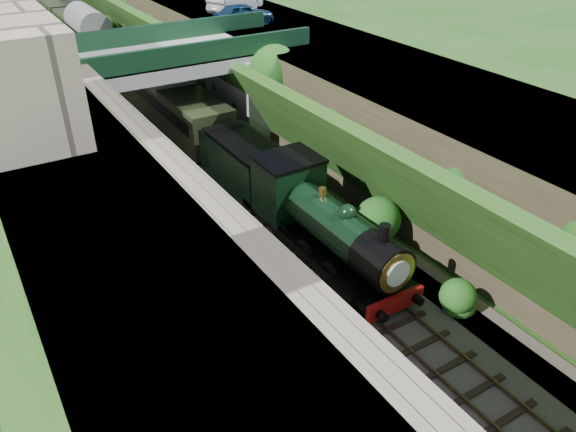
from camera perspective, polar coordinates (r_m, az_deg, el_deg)
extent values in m
plane|color=#1E4714|center=(20.53, 14.98, -17.45)|extent=(160.00, 160.00, 0.00)
cube|color=#473F38|center=(34.02, -9.15, 4.58)|extent=(10.00, 90.00, 0.20)
cube|color=#756B56|center=(31.23, -19.01, 7.63)|extent=(1.00, 90.00, 7.00)
cube|color=#262628|center=(30.79, -25.26, 5.97)|extent=(6.00, 90.00, 7.00)
cube|color=#262628|center=(37.12, 4.27, 12.23)|extent=(8.00, 90.00, 6.25)
cube|color=#1E4714|center=(34.97, -1.89, 10.36)|extent=(4.02, 90.00, 6.36)
sphere|color=#194C14|center=(23.46, 16.87, -7.82)|extent=(1.49, 1.49, 1.49)
sphere|color=#194C14|center=(24.47, 17.08, 3.49)|extent=(1.44, 1.44, 1.44)
sphere|color=#194C14|center=(26.45, 9.12, -0.32)|extent=(2.15, 2.15, 2.15)
sphere|color=#194C14|center=(28.24, 7.85, 7.15)|extent=(1.78, 1.78, 1.78)
sphere|color=#194C14|center=(30.23, 4.60, 9.01)|extent=(1.96, 1.96, 1.96)
sphere|color=#194C14|center=(32.37, -0.90, 4.53)|extent=(1.48, 1.48, 1.48)
sphere|color=#194C14|center=(35.28, -1.32, 12.91)|extent=(1.81, 1.81, 1.81)
sphere|color=#194C14|center=(37.35, -4.57, 11.16)|extent=(1.54, 1.54, 1.54)
sphere|color=#194C14|center=(39.86, -6.22, 13.15)|extent=(2.18, 2.18, 2.18)
sphere|color=#194C14|center=(42.08, -8.05, 13.44)|extent=(1.43, 1.43, 1.43)
sphere|color=#194C14|center=(44.53, -9.46, 14.56)|extent=(1.86, 1.86, 1.86)
sphere|color=#194C14|center=(48.26, -12.09, 14.19)|extent=(1.44, 1.44, 1.44)
sphere|color=#194C14|center=(50.71, -12.57, 16.43)|extent=(1.70, 1.70, 1.70)
sphere|color=#194C14|center=(54.10, -13.43, 18.49)|extent=(1.80, 1.80, 1.80)
sphere|color=#194C14|center=(55.47, -14.36, 17.82)|extent=(1.72, 1.72, 1.72)
sphere|color=#194C14|center=(59.04, -15.67, 18.32)|extent=(1.58, 1.58, 1.58)
sphere|color=#194C14|center=(61.00, -15.57, 20.33)|extent=(1.51, 1.51, 1.51)
sphere|color=#194C14|center=(64.16, -17.66, 17.99)|extent=(1.94, 1.94, 1.94)
sphere|color=#194C14|center=(68.06, -18.16, 19.80)|extent=(1.64, 1.64, 1.64)
cube|color=black|center=(33.36, -12.32, 3.94)|extent=(2.50, 90.00, 0.07)
cube|color=brown|center=(33.13, -13.49, 3.77)|extent=(0.08, 90.00, 0.14)
cube|color=brown|center=(33.52, -11.19, 4.39)|extent=(0.08, 90.00, 0.14)
cube|color=black|center=(34.37, -7.34, 5.26)|extent=(2.50, 90.00, 0.07)
cube|color=brown|center=(34.08, -8.44, 5.12)|extent=(0.08, 90.00, 0.14)
cube|color=brown|center=(34.60, -6.27, 5.69)|extent=(0.08, 90.00, 0.14)
cube|color=gray|center=(35.73, -11.82, 15.26)|extent=(16.00, 6.00, 0.90)
cube|color=#153920|center=(32.91, -10.13, 15.81)|extent=(16.00, 0.30, 1.20)
cube|color=#153920|center=(38.12, -13.60, 17.51)|extent=(16.00, 0.30, 1.20)
cube|color=gray|center=(35.14, -20.52, 8.75)|extent=(1.40, 6.40, 5.70)
cube|color=gray|center=(38.33, -4.68, 12.39)|extent=(2.40, 6.40, 5.70)
cube|color=gray|center=(23.32, -27.08, 12.75)|extent=(4.00, 8.00, 4.00)
cylinder|color=black|center=(36.28, -1.51, 10.30)|extent=(0.30, 0.30, 4.40)
sphere|color=#194C14|center=(35.44, -1.57, 14.23)|extent=(3.60, 3.60, 3.60)
sphere|color=#194C14|center=(36.52, -1.51, 13.76)|extent=(2.40, 2.40, 2.40)
imported|color=navy|center=(41.65, -4.57, 19.78)|extent=(4.38, 1.98, 1.46)
imported|color=#A7A6AB|center=(46.03, -5.39, 20.91)|extent=(5.12, 3.56, 1.60)
cube|color=black|center=(25.06, 4.59, -4.52)|extent=(2.40, 8.40, 0.60)
cube|color=black|center=(25.42, 3.34, -2.40)|extent=(2.70, 10.00, 0.35)
cube|color=maroon|center=(22.33, 10.82, -8.73)|extent=(2.70, 0.25, 0.70)
cylinder|color=black|center=(24.18, 4.50, -0.71)|extent=(1.90, 5.60, 1.90)
cylinder|color=black|center=(22.06, 9.48, -4.55)|extent=(1.96, 1.80, 1.96)
cylinder|color=white|center=(21.49, 11.15, -5.82)|extent=(1.10, 0.05, 1.10)
cylinder|color=black|center=(21.39, 9.75, -1.93)|extent=(0.44, 0.44, 0.90)
sphere|color=black|center=(22.98, 6.04, 0.30)|extent=(0.76, 0.76, 0.76)
cylinder|color=#A57F33|center=(24.18, 3.51, 2.36)|extent=(0.32, 0.32, 0.50)
cube|color=black|center=(26.69, 0.03, 3.03)|extent=(2.75, 2.40, 2.80)
cube|color=black|center=(26.04, 0.03, 5.85)|extent=(2.85, 2.50, 0.15)
cube|color=black|center=(22.60, 5.88, -8.01)|extent=(0.60, 1.40, 0.90)
cube|color=black|center=(23.93, 10.72, -5.94)|extent=(0.60, 1.40, 0.90)
cube|color=black|center=(31.05, -4.23, 2.93)|extent=(2.30, 6.00, 0.50)
cube|color=black|center=(30.93, -4.25, 3.33)|extent=(2.60, 6.00, 0.50)
cube|color=black|center=(30.39, -4.33, 5.34)|extent=(2.70, 6.00, 2.40)
cube|color=black|center=(29.88, -4.43, 7.50)|extent=(2.50, 5.60, 0.20)
cube|color=black|center=(41.73, -12.46, 9.76)|extent=(2.30, 17.00, 0.40)
cube|color=black|center=(41.64, -12.50, 10.08)|extent=(2.50, 17.00, 0.50)
cube|color=black|center=(41.15, -12.74, 12.03)|extent=(2.80, 18.00, 2.70)
cube|color=slate|center=(40.70, -12.99, 14.02)|extent=(2.90, 18.00, 0.50)
cube|color=black|center=(59.07, -19.14, 15.04)|extent=(2.30, 17.00, 0.40)
cube|color=black|center=(59.01, -19.18, 15.27)|extent=(2.50, 17.00, 0.50)
cube|color=black|center=(58.66, -19.44, 16.67)|extent=(2.80, 18.00, 2.70)
cube|color=slate|center=(58.35, -19.71, 18.09)|extent=(2.90, 18.00, 0.50)
cube|color=black|center=(77.10, -22.87, 17.81)|extent=(2.30, 17.00, 0.40)
cube|color=black|center=(77.05, -22.91, 17.99)|extent=(2.50, 17.00, 0.50)
cube|color=black|center=(76.78, -23.15, 19.07)|extent=(2.80, 18.00, 2.70)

